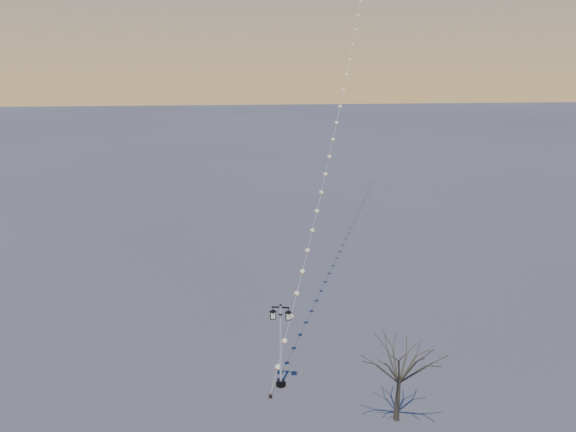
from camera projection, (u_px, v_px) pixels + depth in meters
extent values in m
plane|color=#464646|center=(285.00, 422.00, 23.96)|extent=(300.00, 300.00, 0.00)
cylinder|color=black|center=(281.00, 384.00, 26.61)|extent=(0.51, 0.51, 0.14)
cylinder|color=black|center=(281.00, 382.00, 26.57)|extent=(0.36, 0.36, 0.13)
cylinder|color=silver|center=(281.00, 344.00, 25.91)|extent=(0.12, 0.12, 4.25)
cylinder|color=black|center=(281.00, 314.00, 25.42)|extent=(0.18, 0.18, 0.05)
cube|color=black|center=(281.00, 307.00, 25.31)|extent=(0.85, 0.23, 0.05)
sphere|color=black|center=(281.00, 305.00, 25.28)|extent=(0.13, 0.13, 0.13)
pyramid|color=black|center=(273.00, 309.00, 25.40)|extent=(0.40, 0.40, 0.13)
cube|color=beige|center=(273.00, 315.00, 25.48)|extent=(0.24, 0.24, 0.31)
cube|color=black|center=(273.00, 318.00, 25.53)|extent=(0.27, 0.27, 0.04)
pyramid|color=black|center=(288.00, 310.00, 25.31)|extent=(0.40, 0.40, 0.13)
cube|color=beige|center=(288.00, 316.00, 25.39)|extent=(0.24, 0.24, 0.31)
cube|color=black|center=(288.00, 319.00, 25.45)|extent=(0.27, 0.27, 0.04)
cone|color=#3D3526|center=(398.00, 398.00, 23.81)|extent=(0.28, 0.28, 2.33)
cylinder|color=black|center=(270.00, 396.00, 25.66)|extent=(0.17, 0.17, 0.17)
cylinder|color=black|center=(270.00, 396.00, 25.65)|extent=(0.03, 0.03, 0.21)
cone|color=#DD4F16|center=(343.00, 68.00, 38.86)|extent=(0.07, 0.07, 0.24)
cylinder|color=white|center=(270.00, 388.00, 25.53)|extent=(0.01, 0.01, 0.69)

